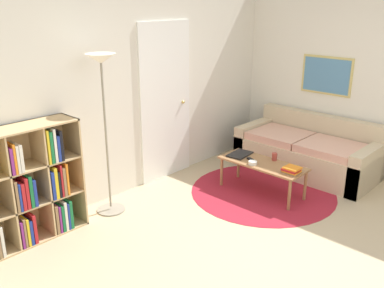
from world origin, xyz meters
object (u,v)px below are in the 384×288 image
Objects in this scene: laptop at (240,154)px; cup at (274,157)px; bookshelf at (23,189)px; bowl at (253,163)px; floor_lamp at (103,85)px; coffee_table at (263,166)px; couch at (309,152)px.

laptop is 0.45m from cup.
bookshelf is 2.58m from bowl.
floor_lamp is 1.99m from laptop.
cup is (2.66, -1.12, -0.11)m from bookshelf.
laptop is at bearing 87.00° from coffee_table.
laptop is at bearing -21.18° from floor_lamp.
bookshelf is 11.23× the size of bowl.
bookshelf is 12.32× the size of cup.
cup is at bearing -22.88° from bookshelf.
laptop is 3.68× the size of cup.
couch is at bearing 0.60° from cup.
coffee_table is at bearing 177.20° from couch.
floor_lamp reaches higher than couch.
laptop reaches higher than coffee_table.
couch reaches higher than cup.
bowl is (-0.14, 0.05, 0.06)m from coffee_table.
bookshelf reaches higher than coffee_table.
floor_lamp is at bearing 147.10° from bowl.
coffee_table is 0.16m from bowl.
floor_lamp is at bearing -5.18° from bookshelf.
bowl is (2.37, -1.01, -0.14)m from bookshelf.
cup is at bearing -31.03° from floor_lamp.
bowl is at bearing 159.02° from coffee_table.
laptop is at bearing 158.23° from couch.
couch is 19.53× the size of cup.
coffee_table is at bearing -20.98° from bowl.
bookshelf is 2.73m from coffee_table.
couch is 1.13m from laptop.
floor_lamp is (0.94, -0.08, 0.89)m from bookshelf.
couch is at bearing -2.80° from coffee_table.
floor_lamp is 1.65× the size of coffee_table.
bookshelf is at bearing 157.12° from cup.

